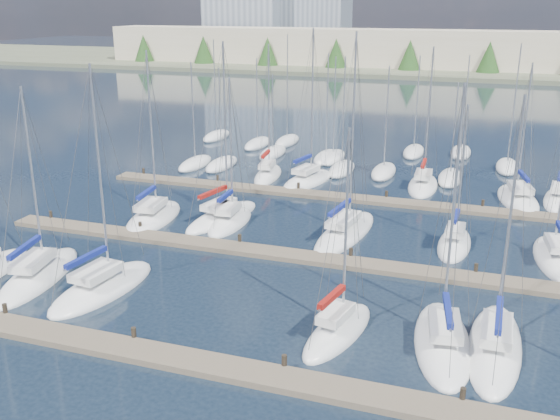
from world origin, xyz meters
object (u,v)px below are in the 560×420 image
(sailboat_e, at_px, (443,342))
(sailboat_n, at_px, (268,175))
(sailboat_b, at_px, (39,276))
(sailboat_f, at_px, (495,347))
(sailboat_o, at_px, (308,180))
(sailboat_m, at_px, (554,258))
(sailboat_i, at_px, (222,217))
(sailboat_k, at_px, (345,233))
(sailboat_j, at_px, (230,222))
(sailboat_d, at_px, (338,331))
(sailboat_h, at_px, (154,217))
(sailboat_l, at_px, (454,244))
(sailboat_p, at_px, (423,185))
(sailboat_r, at_px, (557,199))
(sailboat_q, at_px, (518,199))
(sailboat_c, at_px, (102,287))

(sailboat_e, relative_size, sailboat_n, 1.02)
(sailboat_b, xyz_separation_m, sailboat_f, (27.04, 0.29, 0.01))
(sailboat_o, height_order, sailboat_m, sailboat_o)
(sailboat_o, relative_size, sailboat_i, 1.04)
(sailboat_k, bearing_deg, sailboat_j, -169.50)
(sailboat_n, bearing_deg, sailboat_d, -70.69)
(sailboat_h, xyz_separation_m, sailboat_l, (22.99, 1.74, 0.01))
(sailboat_e, distance_m, sailboat_d, 5.27)
(sailboat_i, distance_m, sailboat_p, 20.01)
(sailboat_i, xyz_separation_m, sailboat_d, (13.04, -14.73, -0.00))
(sailboat_b, xyz_separation_m, sailboat_h, (1.17, 12.13, 0.00))
(sailboat_j, bearing_deg, sailboat_l, 0.33)
(sailboat_f, relative_size, sailboat_l, 1.24)
(sailboat_h, bearing_deg, sailboat_o, 52.21)
(sailboat_r, distance_m, sailboat_q, 3.31)
(sailboat_n, relative_size, sailboat_f, 1.02)
(sailboat_n, bearing_deg, sailboat_i, -93.49)
(sailboat_e, xyz_separation_m, sailboat_i, (-18.27, 14.06, 0.01))
(sailboat_b, height_order, sailboat_p, sailboat_p)
(sailboat_i, xyz_separation_m, sailboat_r, (25.50, 13.50, 0.00))
(sailboat_c, xyz_separation_m, sailboat_j, (2.57, 13.32, 0.01))
(sailboat_h, bearing_deg, sailboat_e, -34.44)
(sailboat_h, bearing_deg, sailboat_i, 12.88)
(sailboat_l, bearing_deg, sailboat_p, 106.73)
(sailboat_o, height_order, sailboat_i, sailboat_o)
(sailboat_n, bearing_deg, sailboat_f, -58.33)
(sailboat_o, relative_size, sailboat_c, 1.07)
(sailboat_m, height_order, sailboat_f, sailboat_f)
(sailboat_l, xyz_separation_m, sailboat_p, (-3.83, 14.36, 0.00))
(sailboat_b, height_order, sailboat_i, sailboat_i)
(sailboat_r, height_order, sailboat_j, sailboat_r)
(sailboat_m, distance_m, sailboat_d, 18.13)
(sailboat_e, xyz_separation_m, sailboat_b, (-24.56, 0.09, -0.01))
(sailboat_q, height_order, sailboat_k, sailboat_k)
(sailboat_r, bearing_deg, sailboat_b, -132.23)
(sailboat_e, height_order, sailboat_f, sailboat_e)
(sailboat_i, bearing_deg, sailboat_q, 41.37)
(sailboat_j, bearing_deg, sailboat_c, -103.14)
(sailboat_b, height_order, sailboat_r, sailboat_b)
(sailboat_o, distance_m, sailboat_n, 4.32)
(sailboat_f, distance_m, sailboat_p, 28.74)
(sailboat_i, bearing_deg, sailboat_e, -25.66)
(sailboat_m, bearing_deg, sailboat_k, 173.77)
(sailboat_e, relative_size, sailboat_l, 1.28)
(sailboat_k, bearing_deg, sailboat_b, -132.89)
(sailboat_e, distance_m, sailboat_r, 28.50)
(sailboat_o, distance_m, sailboat_e, 30.34)
(sailboat_m, relative_size, sailboat_j, 0.95)
(sailboat_m, xyz_separation_m, sailboat_n, (-25.24, 13.61, 0.02))
(sailboat_o, xyz_separation_m, sailboat_q, (18.92, 0.20, -0.02))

